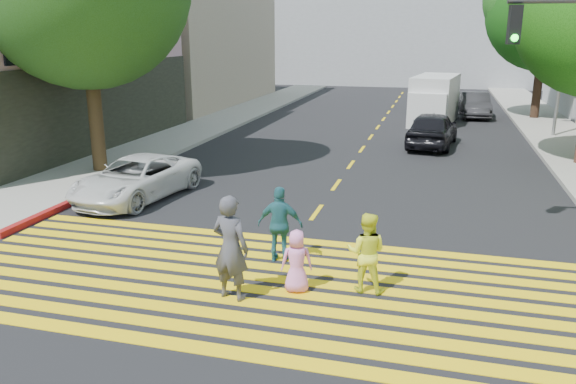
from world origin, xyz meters
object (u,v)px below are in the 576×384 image
at_px(pedestrian_man, 231,248).
at_px(pedestrian_extra, 280,224).
at_px(white_sedan, 136,178).
at_px(dark_car_parked, 475,105).
at_px(white_van, 434,101).
at_px(tree_right_far, 549,5).
at_px(pedestrian_woman, 366,252).
at_px(silver_car, 445,98).
at_px(dark_car_near, 432,129).
at_px(pedestrian_child, 297,261).

height_order(pedestrian_man, pedestrian_extra, pedestrian_man).
distance_m(pedestrian_man, white_sedan, 7.36).
bearing_deg(dark_car_parked, white_sedan, -119.93).
xyz_separation_m(pedestrian_extra, dark_car_parked, (5.06, 23.72, -0.12)).
relative_size(white_sedan, white_van, 0.80).
distance_m(tree_right_far, white_sedan, 24.83).
height_order(pedestrian_woman, dark_car_parked, pedestrian_woman).
bearing_deg(dark_car_parked, tree_right_far, -8.95).
bearing_deg(silver_car, pedestrian_woman, 96.95).
relative_size(pedestrian_woman, pedestrian_extra, 0.94).
bearing_deg(pedestrian_woman, dark_car_near, -92.52).
bearing_deg(pedestrian_man, white_van, -85.27).
bearing_deg(pedestrian_woman, white_van, -91.22).
distance_m(pedestrian_woman, silver_car, 28.46).
height_order(pedestrian_woman, pedestrian_extra, pedestrian_extra).
bearing_deg(dark_car_parked, pedestrian_child, -102.55).
xyz_separation_m(pedestrian_child, white_sedan, (-6.08, 4.79, 0.01)).
height_order(pedestrian_man, white_sedan, pedestrian_man).
distance_m(pedestrian_extra, silver_car, 27.65).
height_order(dark_car_near, silver_car, dark_car_near).
xyz_separation_m(pedestrian_woman, pedestrian_child, (-1.25, -0.37, -0.16)).
distance_m(pedestrian_woman, white_van, 21.73).
bearing_deg(tree_right_far, dark_car_parked, 173.74).
xyz_separation_m(dark_car_near, silver_car, (0.55, 13.55, -0.08)).
height_order(pedestrian_extra, silver_car, pedestrian_extra).
bearing_deg(pedestrian_man, pedestrian_woman, -144.87).
distance_m(pedestrian_child, white_van, 22.18).
bearing_deg(pedestrian_man, silver_car, -84.70).
height_order(pedestrian_child, white_van, white_van).
relative_size(silver_car, white_van, 0.85).
height_order(pedestrian_man, white_van, white_van).
xyz_separation_m(pedestrian_man, dark_car_near, (3.22, 15.83, -0.23)).
relative_size(pedestrian_child, dark_car_near, 0.27).
height_order(pedestrian_woman, silver_car, pedestrian_woman).
xyz_separation_m(pedestrian_extra, dark_car_near, (2.85, 13.89, -0.06)).
distance_m(pedestrian_child, white_sedan, 7.74).
bearing_deg(white_van, dark_car_near, -81.69).
relative_size(pedestrian_man, pedestrian_woman, 1.28).
distance_m(tree_right_far, pedestrian_extra, 25.39).
relative_size(pedestrian_man, pedestrian_extra, 1.21).
relative_size(pedestrian_child, white_van, 0.22).
distance_m(tree_right_far, pedestrian_man, 27.27).
bearing_deg(tree_right_far, silver_car, 140.59).
bearing_deg(tree_right_far, pedestrian_woman, -104.74).
distance_m(dark_car_near, dark_car_parked, 10.08).
bearing_deg(dark_car_parked, dark_car_near, -105.39).
bearing_deg(pedestrian_man, pedestrian_extra, -88.32).
bearing_deg(dark_car_parked, silver_car, 111.50).
distance_m(dark_car_parked, white_van, 3.81).
xyz_separation_m(tree_right_far, white_sedan, (-13.74, -19.92, -5.58)).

